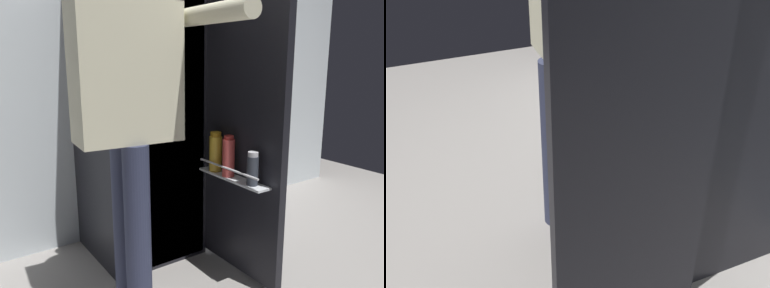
# 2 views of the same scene
# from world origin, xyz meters

# --- Properties ---
(ground_plane) EXTENTS (5.64, 5.64, 0.00)m
(ground_plane) POSITION_xyz_m (0.00, 0.00, 0.00)
(ground_plane) COLOR gray
(refrigerator) EXTENTS (0.65, 1.19, 1.69)m
(refrigerator) POSITION_xyz_m (0.02, 0.50, 0.84)
(refrigerator) COLOR black
(refrigerator) RESTS_ON ground_plane
(person) EXTENTS (0.56, 0.80, 1.70)m
(person) POSITION_xyz_m (-0.31, 0.00, 1.03)
(person) COLOR #2D334C
(person) RESTS_ON ground_plane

